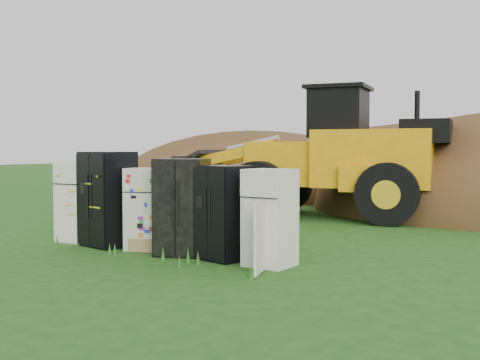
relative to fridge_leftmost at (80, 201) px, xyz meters
The scene contains 10 objects.
ground 2.65m from the fridge_leftmost, ahead, with size 120.00×120.00×0.00m, color #194A13.
fridge_leftmost is the anchor object (origin of this frame).
fridge_black_side 0.92m from the fridge_leftmost, ahead, with size 1.04×0.82×1.99m, color black, non-canonical shape.
fridge_sticker 1.92m from the fridge_leftmost, ahead, with size 0.74×0.68×1.66m, color silver, non-canonical shape.
fridge_dark_mid 2.91m from the fridge_leftmost, ahead, with size 0.95×0.78×1.86m, color black, non-canonical shape.
fridge_black_right 3.85m from the fridge_leftmost, ahead, with size 0.87×0.73×1.75m, color black, non-canonical shape.
fridge_open_door 4.88m from the fridge_leftmost, ahead, with size 0.77×0.71×1.70m, color white, non-canonical shape.
wheel_loader 7.52m from the fridge_leftmost, 75.21° to the left, with size 8.04×3.26×3.89m, color #E7A80F, non-canonical shape.
dirt_mound_left 14.85m from the fridge_leftmost, 107.41° to the left, with size 14.16×10.62×5.76m, color #4B3118.
dirt_mound_back 18.16m from the fridge_leftmost, 78.87° to the left, with size 20.13×13.42×6.52m, color #4B3118.
Camera 1 is at (7.67, -9.08, 2.06)m, focal length 45.00 mm.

